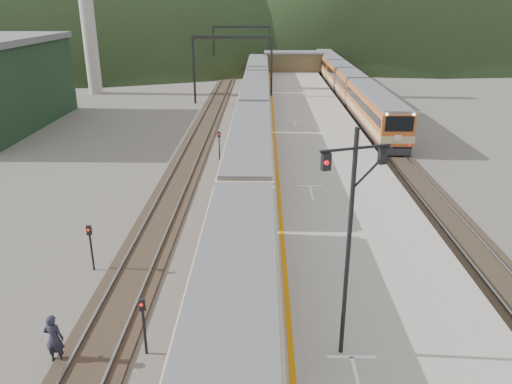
{
  "coord_description": "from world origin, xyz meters",
  "views": [
    {
      "loc": [
        0.91,
        -5.99,
        11.77
      ],
      "look_at": [
        0.51,
        19.47,
        2.0
      ],
      "focal_mm": 35.0,
      "sensor_mm": 36.0,
      "label": 1
    }
  ],
  "objects_px": {
    "second_train": "(345,82)",
    "worker": "(54,339)",
    "main_train": "(253,120)",
    "signal_mast": "(350,225)"
  },
  "relations": [
    {
      "from": "second_train",
      "to": "worker",
      "type": "bearing_deg",
      "value": -108.88
    },
    {
      "from": "main_train",
      "to": "signal_mast",
      "type": "distance_m",
      "value": 29.77
    },
    {
      "from": "second_train",
      "to": "signal_mast",
      "type": "relative_size",
      "value": 7.34
    },
    {
      "from": "worker",
      "to": "main_train",
      "type": "bearing_deg",
      "value": -99.3
    },
    {
      "from": "signal_mast",
      "to": "worker",
      "type": "relative_size",
      "value": 4.04
    },
    {
      "from": "main_train",
      "to": "worker",
      "type": "distance_m",
      "value": 29.44
    },
    {
      "from": "second_train",
      "to": "signal_mast",
      "type": "xyz_separation_m",
      "value": [
        -8.01,
        -52.51,
        3.69
      ]
    },
    {
      "from": "second_train",
      "to": "main_train",
      "type": "bearing_deg",
      "value": -116.41
    },
    {
      "from": "second_train",
      "to": "signal_mast",
      "type": "distance_m",
      "value": 53.25
    },
    {
      "from": "main_train",
      "to": "worker",
      "type": "xyz_separation_m",
      "value": [
        -6.26,
        -28.75,
        -1.09
      ]
    }
  ]
}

